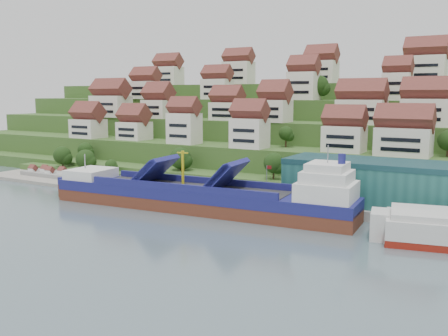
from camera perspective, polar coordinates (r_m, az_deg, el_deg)
The scene contains 10 objects.
ground at distance 121.67m, azimuth -4.89°, elevation -4.44°, with size 300.00×300.00×0.00m, color slate.
quay at distance 124.56m, azimuth 6.70°, elevation -3.64°, with size 180.00×14.00×2.20m, color gray.
pebble_beach at distance 169.06m, azimuth -18.73°, elevation -1.04°, with size 45.00×20.00×1.00m, color gray.
hillside at distance 212.30m, azimuth 11.47°, elevation 3.86°, with size 260.00×128.00×31.00m.
hillside_village at distance 170.91m, azimuth 7.57°, elevation 7.51°, with size 157.29×62.23×29.22m.
hillside_trees at distance 159.70m, azimuth 1.78°, elevation 4.45°, with size 131.64×62.30×30.72m.
warehouse at distance 116.57m, azimuth 21.71°, elevation -1.97°, with size 60.00×15.00×10.00m, color #24615C.
flagpole at distance 119.77m, azimuth 4.95°, elevation -1.28°, with size 1.28×0.16×8.00m.
beach_huts at distance 169.53m, azimuth -19.51°, elevation -0.50°, with size 14.40×3.70×2.20m.
cargo_ship at distance 116.28m, azimuth -2.18°, elevation -3.41°, with size 75.39×17.48×16.53m.
Camera 1 is at (68.79, -96.62, 27.11)m, focal length 40.00 mm.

